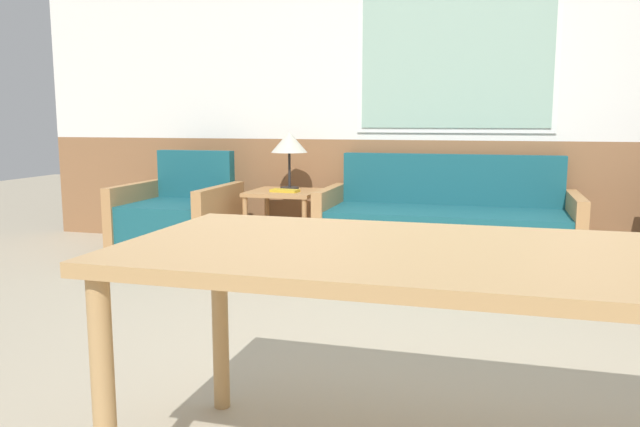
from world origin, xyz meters
name	(u,v)px	position (x,y,z in m)	size (l,w,h in m)	color
ground_plane	(387,380)	(0.00, 0.00, 0.00)	(16.00, 16.00, 0.00)	#B2A58C
wall_back	(446,82)	(0.00, 2.63, 1.37)	(7.20, 0.09, 2.70)	#8E603D
couch	(446,231)	(0.07, 2.17, 0.25)	(1.85, 0.76, 0.81)	#B27F4C
armchair	(178,223)	(-2.00, 1.93, 0.26)	(0.82, 0.79, 0.82)	#B27F4C
side_table	(284,201)	(-1.20, 2.21, 0.43)	(0.54, 0.54, 0.51)	#B27F4C
table_lamp	(289,144)	(-1.19, 2.30, 0.88)	(0.29, 0.29, 0.46)	#262628
book_stack	(285,191)	(-1.17, 2.12, 0.52)	(0.23, 0.13, 0.02)	gold
dining_table	(481,275)	(0.37, -0.77, 0.66)	(1.98, 0.83, 0.73)	tan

